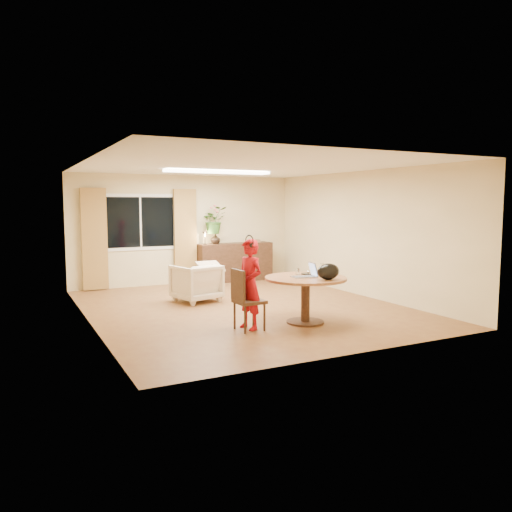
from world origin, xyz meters
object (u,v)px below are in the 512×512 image
Objects in this scene: dining_chair at (249,299)px; sideboard at (235,262)px; armchair at (196,283)px; child at (249,284)px; dining_table at (306,287)px.

dining_chair is 0.50× the size of sideboard.
dining_chair is at bearing 74.39° from armchair.
dining_chair is 4.90m from sideboard.
child is 4.83m from sideboard.
armchair is (-0.95, 2.50, -0.22)m from dining_table.
armchair is at bearing 85.43° from dining_chair.
dining_table is at bearing -100.18° from sideboard.
dining_table is 0.95× the size of child.
dining_table is 1.61× the size of armchair.
child is at bearing 75.18° from armchair.
dining_table is 4.62m from sideboard.
armchair is (0.05, 2.50, -0.10)m from dining_chair.
dining_chair is (-1.01, -0.00, -0.12)m from dining_table.
sideboard is (1.77, 2.05, 0.10)m from armchair.
child is at bearing 60.12° from dining_chair.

